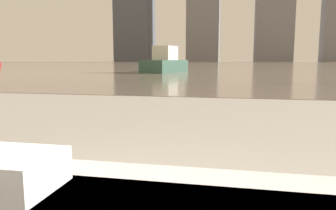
{
  "coord_description": "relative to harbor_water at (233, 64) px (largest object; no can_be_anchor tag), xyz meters",
  "views": [
    {
      "loc": [
        0.5,
        0.23,
        0.79
      ],
      "look_at": [
        0.12,
        2.09,
        0.52
      ],
      "focal_mm": 35.0,
      "sensor_mm": 36.0,
      "label": 1
    }
  ],
  "objects": [
    {
      "name": "harbor_water",
      "position": [
        0.0,
        0.0,
        0.0
      ],
      "size": [
        180.0,
        110.0,
        0.01
      ],
      "color": "gray",
      "rests_on": "ground_plane"
    },
    {
      "name": "harbor_boat_1",
      "position": [
        -3.67,
        -42.18,
        0.56
      ],
      "size": [
        2.24,
        4.41,
        1.58
      ],
      "color": "#335647",
      "rests_on": "harbor_water"
    }
  ]
}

